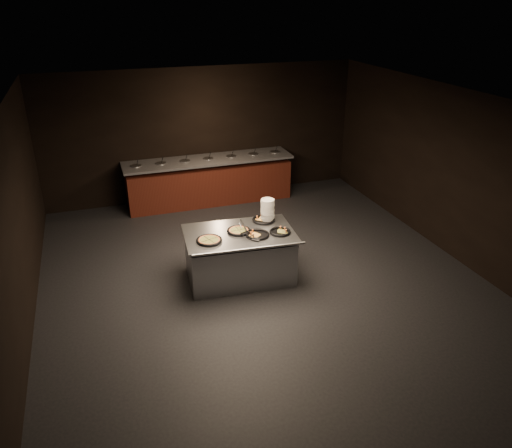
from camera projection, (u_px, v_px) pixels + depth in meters
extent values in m
cube|color=black|center=(262.00, 280.00, 8.24)|extent=(7.00, 8.00, 0.01)
cube|color=black|center=(263.00, 102.00, 7.00)|extent=(7.00, 8.00, 0.01)
cube|color=black|center=(203.00, 134.00, 11.06)|extent=(7.00, 0.01, 2.90)
cube|color=black|center=(421.00, 369.00, 4.19)|extent=(7.00, 0.01, 2.90)
cube|color=black|center=(14.00, 230.00, 6.60)|extent=(0.01, 8.00, 2.90)
cube|color=black|center=(453.00, 174.00, 8.64)|extent=(0.01, 8.00, 2.90)
cube|color=#521F13|center=(209.00, 184.00, 11.12)|extent=(3.60, 0.75, 0.85)
cube|color=#57565B|center=(208.00, 160.00, 10.89)|extent=(3.70, 0.83, 0.05)
cube|color=#3C170D|center=(210.00, 200.00, 11.29)|extent=(3.60, 0.69, 0.08)
cylinder|color=#A8AAAF|center=(136.00, 167.00, 10.44)|extent=(0.22, 0.22, 0.08)
cylinder|color=#506A2A|center=(136.00, 166.00, 10.43)|extent=(0.19, 0.19, 0.02)
cylinder|color=black|center=(137.00, 162.00, 10.38)|extent=(0.04, 0.10, 0.19)
cylinder|color=#A8AAAF|center=(161.00, 165.00, 10.59)|extent=(0.22, 0.22, 0.08)
cylinder|color=#506A2A|center=(161.00, 163.00, 10.58)|extent=(0.19, 0.19, 0.02)
cylinder|color=black|center=(162.00, 160.00, 10.53)|extent=(0.04, 0.10, 0.19)
cylinder|color=#A8AAAF|center=(185.00, 162.00, 10.74)|extent=(0.22, 0.22, 0.08)
cylinder|color=#506A2A|center=(185.00, 161.00, 10.73)|extent=(0.19, 0.19, 0.02)
cylinder|color=black|center=(186.00, 157.00, 10.68)|extent=(0.04, 0.10, 0.19)
cylinder|color=#A8AAAF|center=(208.00, 160.00, 10.89)|extent=(0.22, 0.22, 0.08)
cylinder|color=#506A2A|center=(208.00, 159.00, 10.88)|extent=(0.19, 0.19, 0.02)
cylinder|color=black|center=(210.00, 155.00, 10.83)|extent=(0.04, 0.10, 0.19)
cylinder|color=#A8AAAF|center=(231.00, 157.00, 11.04)|extent=(0.22, 0.22, 0.08)
cylinder|color=#506A2A|center=(231.00, 156.00, 11.03)|extent=(0.19, 0.19, 0.02)
cylinder|color=black|center=(233.00, 153.00, 10.98)|extent=(0.04, 0.10, 0.19)
cylinder|color=#A8AAAF|center=(253.00, 155.00, 11.19)|extent=(0.22, 0.22, 0.08)
cylinder|color=#506A2A|center=(253.00, 154.00, 11.18)|extent=(0.19, 0.19, 0.02)
cylinder|color=black|center=(255.00, 151.00, 11.13)|extent=(0.04, 0.10, 0.19)
cylinder|color=#A8AAAF|center=(275.00, 153.00, 11.34)|extent=(0.22, 0.22, 0.08)
cylinder|color=#506A2A|center=(275.00, 152.00, 11.33)|extent=(0.19, 0.19, 0.02)
cylinder|color=black|center=(276.00, 149.00, 11.28)|extent=(0.04, 0.10, 0.19)
cube|color=#A8AAAF|center=(240.00, 258.00, 8.14)|extent=(1.74, 1.15, 0.75)
cube|color=#A8AAAF|center=(239.00, 234.00, 7.95)|extent=(1.83, 1.24, 0.04)
cylinder|color=#A8AAAF|center=(250.00, 249.00, 7.48)|extent=(1.74, 0.19, 0.04)
cylinder|color=white|center=(268.00, 210.00, 8.31)|extent=(0.23, 0.23, 0.37)
cylinder|color=black|center=(209.00, 241.00, 7.67)|extent=(0.38, 0.38, 0.01)
torus|color=black|center=(209.00, 240.00, 7.66)|extent=(0.40, 0.40, 0.04)
torus|color=#AC542C|center=(209.00, 240.00, 7.66)|extent=(0.34, 0.34, 0.03)
cylinder|color=#AB9944|center=(209.00, 240.00, 7.66)|extent=(0.30, 0.30, 0.02)
cube|color=black|center=(209.00, 239.00, 7.66)|extent=(0.10, 0.28, 0.00)
cube|color=black|center=(209.00, 239.00, 7.66)|extent=(0.28, 0.10, 0.00)
cylinder|color=black|center=(239.00, 231.00, 7.97)|extent=(0.35, 0.35, 0.01)
torus|color=black|center=(239.00, 230.00, 7.97)|extent=(0.38, 0.38, 0.04)
torus|color=#AC542C|center=(239.00, 230.00, 7.97)|extent=(0.32, 0.32, 0.03)
cylinder|color=#AB9944|center=(239.00, 230.00, 7.97)|extent=(0.27, 0.27, 0.02)
cube|color=black|center=(239.00, 230.00, 7.96)|extent=(0.03, 0.27, 0.00)
cube|color=black|center=(239.00, 230.00, 7.96)|extent=(0.27, 0.03, 0.00)
cylinder|color=black|center=(264.00, 220.00, 8.36)|extent=(0.36, 0.36, 0.01)
torus|color=black|center=(264.00, 219.00, 8.35)|extent=(0.38, 0.38, 0.04)
cylinder|color=black|center=(258.00, 235.00, 7.85)|extent=(0.35, 0.35, 0.01)
torus|color=black|center=(258.00, 234.00, 7.84)|extent=(0.38, 0.38, 0.04)
cylinder|color=black|center=(280.00, 232.00, 7.94)|extent=(0.32, 0.32, 0.01)
torus|color=black|center=(280.00, 231.00, 7.93)|extent=(0.34, 0.34, 0.04)
cube|color=#A8AAAF|center=(238.00, 226.00, 8.11)|extent=(0.13, 0.14, 0.00)
cylinder|color=black|center=(244.00, 225.00, 7.94)|extent=(0.06, 0.22, 0.14)
cylinder|color=#A8AAAF|center=(241.00, 226.00, 8.03)|extent=(0.03, 0.11, 0.09)
cube|color=#A8AAAF|center=(256.00, 239.00, 7.69)|extent=(0.16, 0.15, 0.00)
cylinder|color=black|center=(246.00, 232.00, 7.72)|extent=(0.15, 0.18, 0.15)
cylinder|color=#A8AAAF|center=(251.00, 236.00, 7.71)|extent=(0.08, 0.09, 0.09)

